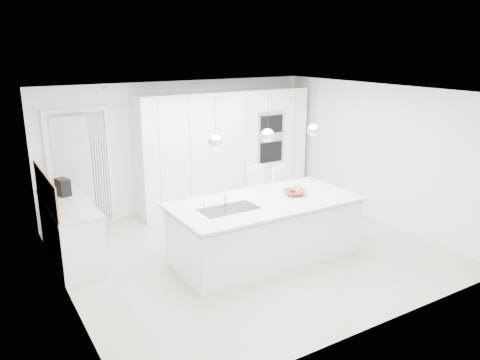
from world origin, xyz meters
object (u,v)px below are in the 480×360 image
espresso_machine (63,187)px  bar_stool_left (260,200)px  bar_stool_right (283,199)px  island_base (266,231)px  fruit_bowl (295,192)px

espresso_machine → bar_stool_left: bearing=-32.6°
espresso_machine → bar_stool_right: espresso_machine is taller
island_base → fruit_bowl: bearing=3.4°
island_base → bar_stool_left: size_ratio=2.42×
bar_stool_left → fruit_bowl: bearing=-94.9°
espresso_machine → bar_stool_right: (3.42, -1.09, -0.48)m
island_base → bar_stool_right: bar_stool_right is taller
fruit_bowl → espresso_machine: size_ratio=1.26×
island_base → espresso_machine: bearing=143.4°
espresso_machine → bar_stool_left: 3.19m
fruit_bowl → bar_stool_left: bearing=95.4°
bar_stool_right → espresso_machine: bearing=140.6°
bar_stool_left → bar_stool_right: bar_stool_left is taller
espresso_machine → bar_stool_left: size_ratio=0.23×
bar_stool_left → bar_stool_right: (0.42, -0.10, -0.02)m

